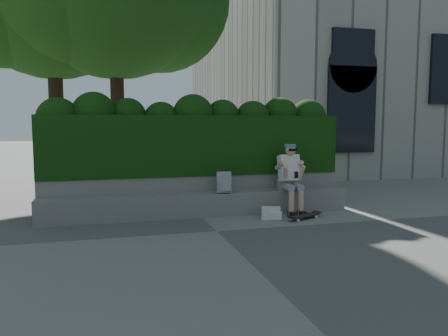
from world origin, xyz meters
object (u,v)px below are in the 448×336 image
object	(u,v)px
person	(290,176)
skateboard	(304,216)
backpack_plaid	(224,182)
backpack_ground	(271,213)

from	to	relation	value
person	skateboard	xyz separation A→B (m)	(0.03, -0.62, -0.69)
backpack_plaid	backpack_ground	world-z (taller)	backpack_plaid
skateboard	person	bearing A→B (deg)	69.49
backpack_plaid	backpack_ground	bearing A→B (deg)	-25.41
skateboard	backpack_ground	bearing A→B (deg)	141.85
person	skateboard	size ratio (longest dim) A/B	1.91
skateboard	backpack_plaid	distance (m)	1.65
skateboard	backpack_plaid	xyz separation A→B (m)	(-1.37, 0.70, 0.59)
person	backpack_plaid	xyz separation A→B (m)	(-1.35, 0.08, -0.10)
backpack_ground	skateboard	bearing A→B (deg)	6.08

